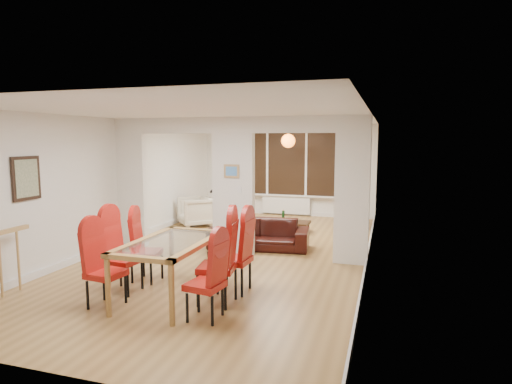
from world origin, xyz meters
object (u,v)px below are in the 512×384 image
at_px(dining_table, 172,269).
at_px(dining_chair_rc, 234,254).
at_px(dining_chair_la, 106,267).
at_px(person, 217,195).
at_px(coffee_table, 285,226).
at_px(dining_chair_rb, 217,261).
at_px(television, 349,216).
at_px(bowl, 278,220).
at_px(bottle, 283,215).
at_px(dining_chair_ra, 205,279).
at_px(dining_chair_lc, 147,248).
at_px(armchair, 196,212).
at_px(sofa, 259,234).
at_px(dining_chair_lb, 123,254).

relative_size(dining_table, dining_chair_rc, 1.56).
height_order(dining_chair_la, dining_chair_rc, dining_chair_rc).
bearing_deg(person, coffee_table, 62.83).
distance_m(dining_chair_rb, dining_chair_rc, 0.49).
bearing_deg(television, bowl, 115.41).
xyz_separation_m(person, bottle, (1.81, -0.28, -0.38)).
distance_m(dining_chair_la, bowl, 5.18).
relative_size(dining_table, coffee_table, 1.55).
bearing_deg(bowl, dining_chair_ra, -85.93).
xyz_separation_m(dining_table, dining_chair_ra, (0.73, -0.52, 0.10)).
bearing_deg(dining_chair_lc, bowl, 61.62).
height_order(dining_chair_rb, coffee_table, dining_chair_rb).
distance_m(dining_chair_la, dining_chair_lc, 1.06).
bearing_deg(bowl, bottle, 44.08).
relative_size(dining_chair_la, dining_chair_rc, 0.94).
bearing_deg(armchair, television, 64.36).
height_order(armchair, person, person).
height_order(sofa, armchair, armchair).
distance_m(dining_chair_ra, person, 5.83).
xyz_separation_m(dining_chair_lc, armchair, (-1.10, 4.12, -0.15)).
xyz_separation_m(dining_table, armchair, (-1.81, 4.65, -0.04)).
bearing_deg(dining_chair_ra, person, 119.30).
bearing_deg(person, dining_chair_lc, -10.12).
bearing_deg(television, armchair, 94.88).
relative_size(dining_chair_lb, person, 0.72).
distance_m(dining_chair_rb, coffee_table, 4.66).
bearing_deg(dining_chair_ra, television, 87.56).
height_order(dining_table, television, dining_table).
xyz_separation_m(coffee_table, bowl, (-0.16, -0.09, 0.16)).
bearing_deg(armchair, coffee_table, 48.84).
bearing_deg(dining_chair_lc, dining_chair_rc, -15.12).
distance_m(armchair, coffee_table, 2.36).
distance_m(dining_chair_rb, person, 5.33).
height_order(dining_table, dining_chair_lb, dining_chair_lb).
bearing_deg(dining_chair_rc, dining_chair_rb, -94.90).
xyz_separation_m(dining_chair_la, dining_chair_rb, (1.35, 0.52, 0.06)).
height_order(dining_chair_ra, bowl, dining_chair_ra).
bearing_deg(dining_chair_rb, bottle, 84.03).
relative_size(dining_chair_rb, television, 1.21).
relative_size(dining_table, dining_chair_la, 1.65).
bearing_deg(bottle, armchair, 179.81).
relative_size(dining_chair_lb, bottle, 4.29).
height_order(dining_chair_lc, person, person).
height_order(dining_chair_rc, television, dining_chair_rc).
distance_m(armchair, bowl, 2.19).
distance_m(dining_chair_lc, sofa, 2.68).
xyz_separation_m(dining_chair_lb, television, (2.70, 5.65, -0.28)).
xyz_separation_m(dining_table, dining_chair_rb, (0.68, -0.01, 0.18)).
relative_size(dining_chair_rc, coffee_table, 0.99).
xyz_separation_m(dining_chair_la, dining_chair_lc, (-0.04, 1.06, -0.01)).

